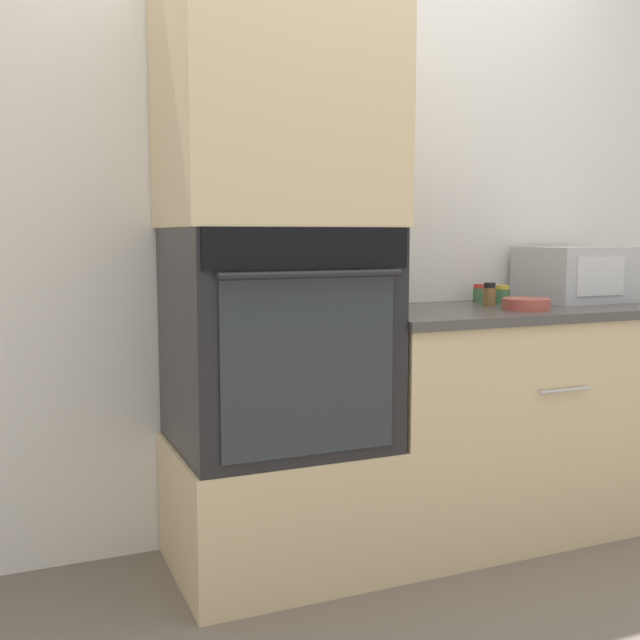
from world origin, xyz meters
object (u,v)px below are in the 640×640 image
at_px(condiment_jar_mid, 480,293).
at_px(condiment_jar_far, 489,295).
at_px(knife_block, 382,280).
at_px(microwave, 574,274).
at_px(bowl, 526,304).
at_px(condiment_jar_near, 503,294).
at_px(wall_oven, 277,337).

relative_size(condiment_jar_mid, condiment_jar_far, 0.82).
bearing_deg(knife_block, microwave, -2.66).
height_order(bowl, condiment_jar_near, condiment_jar_near).
relative_size(knife_block, condiment_jar_mid, 3.49).
bearing_deg(bowl, knife_block, 152.15).
relative_size(bowl, condiment_jar_far, 1.95).
xyz_separation_m(wall_oven, microwave, (1.37, 0.10, 0.18)).
distance_m(condiment_jar_near, condiment_jar_far, 0.14).
xyz_separation_m(knife_block, bowl, (0.48, -0.25, -0.09)).
relative_size(condiment_jar_near, condiment_jar_far, 0.81).
relative_size(knife_block, condiment_jar_far, 2.85).
distance_m(bowl, condiment_jar_far, 0.18).
bearing_deg(microwave, knife_block, 177.34).
height_order(wall_oven, condiment_jar_near, wall_oven).
relative_size(wall_oven, bowl, 4.17).
distance_m(microwave, bowl, 0.47).
height_order(wall_oven, bowl, wall_oven).
bearing_deg(microwave, condiment_jar_mid, 162.35).
bearing_deg(bowl, wall_oven, 173.35).
bearing_deg(wall_oven, knife_block, 16.57).
xyz_separation_m(microwave, condiment_jar_near, (-0.33, 0.04, -0.08)).
bearing_deg(knife_block, condiment_jar_mid, 9.20).
height_order(knife_block, condiment_jar_mid, knife_block).
height_order(bowl, condiment_jar_mid, condiment_jar_mid).
relative_size(wall_oven, condiment_jar_far, 8.12).
height_order(microwave, bowl, microwave).
bearing_deg(condiment_jar_near, wall_oven, -172.13).
height_order(microwave, condiment_jar_near, microwave).
relative_size(microwave, condiment_jar_mid, 5.20).
relative_size(wall_oven, knife_block, 2.85).
relative_size(condiment_jar_near, condiment_jar_mid, 0.99).
height_order(wall_oven, knife_block, wall_oven).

